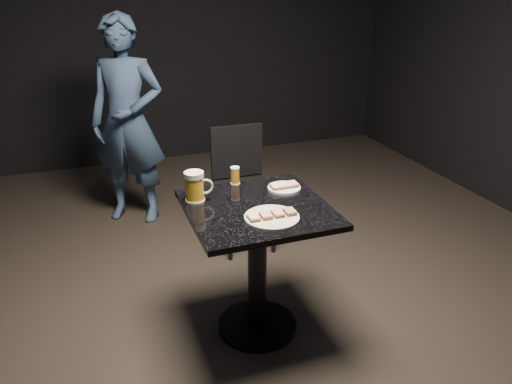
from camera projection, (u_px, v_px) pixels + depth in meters
floor at (257, 327)px, 2.81m from camera, size 6.00×6.00×0.00m
plate_large at (272, 218)px, 2.37m from camera, size 0.26×0.26×0.01m
plate_small at (284, 188)px, 2.70m from camera, size 0.18×0.18×0.01m
patron at (127, 122)px, 3.78m from camera, size 0.69×0.60×1.59m
table at (257, 248)px, 2.60m from camera, size 0.70×0.70×0.75m
beer_mug at (195, 186)px, 2.54m from camera, size 0.15×0.10×0.16m
beer_tumbler at (235, 176)px, 2.76m from camera, size 0.05×0.05×0.10m
chair at (242, 179)px, 3.51m from camera, size 0.38×0.38×0.86m
canapes_on_plate_large at (272, 215)px, 2.37m from camera, size 0.24×0.07×0.02m
canapes_on_plate_small at (284, 185)px, 2.70m from camera, size 0.15×0.07×0.02m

